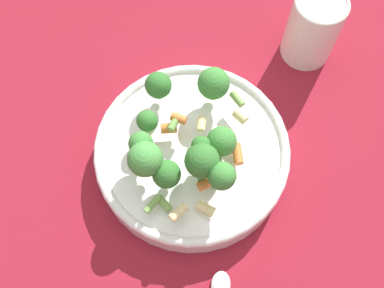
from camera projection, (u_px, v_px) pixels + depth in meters
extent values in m
plane|color=maroon|center=(192.00, 159.00, 0.67)|extent=(3.00, 3.00, 0.00)
cylinder|color=white|center=(192.00, 154.00, 0.65)|extent=(0.28, 0.28, 0.04)
torus|color=white|center=(192.00, 149.00, 0.64)|extent=(0.28, 0.28, 0.01)
cylinder|color=#8CB766|center=(220.00, 151.00, 0.61)|extent=(0.01, 0.01, 0.02)
sphere|color=#3D8438|center=(221.00, 142.00, 0.59)|extent=(0.04, 0.04, 0.04)
cylinder|color=#8CB766|center=(159.00, 93.00, 0.65)|extent=(0.01, 0.01, 0.01)
sphere|color=#33722D|center=(158.00, 85.00, 0.63)|extent=(0.04, 0.04, 0.04)
cylinder|color=#8CB766|center=(167.00, 180.00, 0.60)|extent=(0.01, 0.01, 0.01)
sphere|color=#33722D|center=(167.00, 174.00, 0.58)|extent=(0.04, 0.04, 0.04)
cylinder|color=#8CB766|center=(142.00, 150.00, 0.60)|extent=(0.01, 0.01, 0.01)
sphere|color=#3D8438|center=(141.00, 144.00, 0.58)|extent=(0.03, 0.03, 0.03)
cylinder|color=#8CB766|center=(147.00, 167.00, 0.59)|extent=(0.02, 0.02, 0.02)
sphere|color=#479342|center=(145.00, 159.00, 0.57)|extent=(0.05, 0.05, 0.05)
cylinder|color=#8CB766|center=(202.00, 169.00, 0.59)|extent=(0.02, 0.02, 0.02)
sphere|color=#33722D|center=(202.00, 161.00, 0.56)|extent=(0.04, 0.04, 0.04)
cylinder|color=#8CB766|center=(201.00, 151.00, 0.60)|extent=(0.01, 0.01, 0.01)
sphere|color=#33722D|center=(201.00, 146.00, 0.58)|extent=(0.03, 0.03, 0.03)
cylinder|color=#8CB766|center=(148.00, 128.00, 0.63)|extent=(0.01, 0.01, 0.02)
sphere|color=#33722D|center=(147.00, 121.00, 0.61)|extent=(0.03, 0.03, 0.03)
cylinder|color=#8CB766|center=(213.00, 93.00, 0.65)|extent=(0.02, 0.02, 0.01)
sphere|color=#3D8438|center=(214.00, 83.00, 0.62)|extent=(0.05, 0.05, 0.05)
cylinder|color=#8CB766|center=(221.00, 182.00, 0.58)|extent=(0.01, 0.01, 0.02)
sphere|color=#3D8438|center=(222.00, 176.00, 0.55)|extent=(0.04, 0.04, 0.04)
cylinder|color=#729E4C|center=(164.00, 204.00, 0.59)|extent=(0.03, 0.02, 0.01)
cylinder|color=orange|center=(169.00, 128.00, 0.62)|extent=(0.03, 0.02, 0.01)
cylinder|color=#729E4C|center=(153.00, 204.00, 0.58)|extent=(0.02, 0.03, 0.01)
cylinder|color=orange|center=(179.00, 119.00, 0.61)|extent=(0.02, 0.02, 0.01)
cylinder|color=orange|center=(237.00, 156.00, 0.61)|extent=(0.02, 0.03, 0.01)
cylinder|color=beige|center=(206.00, 209.00, 0.59)|extent=(0.03, 0.02, 0.01)
cylinder|color=beige|center=(201.00, 124.00, 0.62)|extent=(0.01, 0.02, 0.01)
cylinder|color=#729E4C|center=(237.00, 99.00, 0.63)|extent=(0.03, 0.02, 0.01)
cylinder|color=#729E4C|center=(211.00, 183.00, 0.60)|extent=(0.02, 0.02, 0.01)
cylinder|color=#729E4C|center=(175.00, 122.00, 0.61)|extent=(0.02, 0.03, 0.01)
cylinder|color=beige|center=(241.00, 116.00, 0.61)|extent=(0.02, 0.02, 0.01)
cylinder|color=#729E4C|center=(207.00, 178.00, 0.59)|extent=(0.03, 0.02, 0.01)
cylinder|color=#729E4C|center=(217.00, 158.00, 0.60)|extent=(0.02, 0.03, 0.01)
cylinder|color=beige|center=(179.00, 212.00, 0.57)|extent=(0.02, 0.03, 0.01)
cylinder|color=orange|center=(206.00, 184.00, 0.58)|extent=(0.02, 0.02, 0.01)
cylinder|color=orange|center=(211.00, 178.00, 0.59)|extent=(0.02, 0.02, 0.01)
cylinder|color=silver|center=(313.00, 29.00, 0.70)|extent=(0.08, 0.08, 0.11)
torus|color=silver|center=(322.00, 4.00, 0.65)|extent=(0.08, 0.08, 0.01)
ellipsoid|color=silver|center=(221.00, 285.00, 0.60)|extent=(0.03, 0.04, 0.01)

